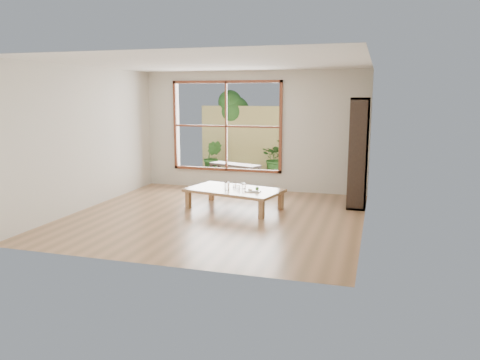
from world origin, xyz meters
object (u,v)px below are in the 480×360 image
object	(u,v)px
bookshelf	(359,152)
food_tray	(254,190)
low_table	(234,191)
garden_bench	(235,166)

from	to	relation	value
bookshelf	food_tray	distance (m)	2.15
low_table	food_tray	world-z (taller)	food_tray
low_table	garden_bench	xyz separation A→B (m)	(-0.81, 2.65, 0.05)
low_table	food_tray	size ratio (longest dim) A/B	6.45
bookshelf	low_table	bearing A→B (deg)	-156.60
low_table	garden_bench	distance (m)	2.77
bookshelf	food_tray	world-z (taller)	bookshelf
food_tray	garden_bench	distance (m)	3.02
bookshelf	garden_bench	world-z (taller)	bookshelf
low_table	garden_bench	size ratio (longest dim) A/B	1.38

